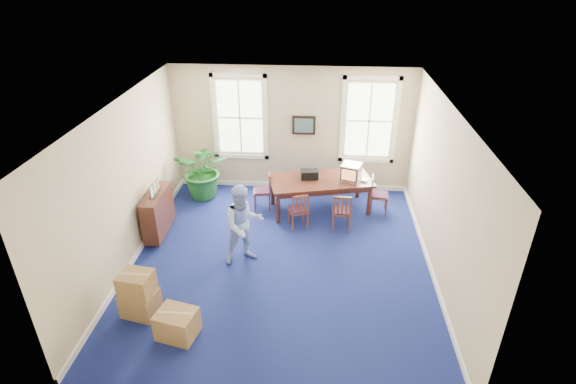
# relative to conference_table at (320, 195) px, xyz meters

# --- Properties ---
(floor) EXTENTS (6.50, 6.50, 0.00)m
(floor) POSITION_rel_conference_table_xyz_m (-0.76, -2.10, -0.41)
(floor) COLOR navy
(floor) RESTS_ON ground
(ceiling) EXTENTS (6.50, 6.50, 0.00)m
(ceiling) POSITION_rel_conference_table_xyz_m (-0.76, -2.10, 2.79)
(ceiling) COLOR white
(ceiling) RESTS_ON ground
(wall_back) EXTENTS (6.50, 0.00, 6.50)m
(wall_back) POSITION_rel_conference_table_xyz_m (-0.76, 1.15, 1.19)
(wall_back) COLOR tan
(wall_back) RESTS_ON ground
(wall_front) EXTENTS (6.50, 0.00, 6.50)m
(wall_front) POSITION_rel_conference_table_xyz_m (-0.76, -5.35, 1.19)
(wall_front) COLOR tan
(wall_front) RESTS_ON ground
(wall_left) EXTENTS (0.00, 6.50, 6.50)m
(wall_left) POSITION_rel_conference_table_xyz_m (-3.76, -2.10, 1.19)
(wall_left) COLOR tan
(wall_left) RESTS_ON ground
(wall_right) EXTENTS (0.00, 6.50, 6.50)m
(wall_right) POSITION_rel_conference_table_xyz_m (2.24, -2.10, 1.19)
(wall_right) COLOR tan
(wall_right) RESTS_ON ground
(baseboard_back) EXTENTS (6.00, 0.04, 0.12)m
(baseboard_back) POSITION_rel_conference_table_xyz_m (-0.76, 1.12, -0.35)
(baseboard_back) COLOR white
(baseboard_back) RESTS_ON ground
(baseboard_left) EXTENTS (0.04, 6.50, 0.12)m
(baseboard_left) POSITION_rel_conference_table_xyz_m (-3.73, -2.10, -0.35)
(baseboard_left) COLOR white
(baseboard_left) RESTS_ON ground
(baseboard_right) EXTENTS (0.04, 6.50, 0.12)m
(baseboard_right) POSITION_rel_conference_table_xyz_m (2.21, -2.10, -0.35)
(baseboard_right) COLOR white
(baseboard_right) RESTS_ON ground
(window_left) EXTENTS (1.40, 0.12, 2.20)m
(window_left) POSITION_rel_conference_table_xyz_m (-2.06, 1.13, 1.49)
(window_left) COLOR white
(window_left) RESTS_ON ground
(window_right) EXTENTS (1.40, 0.12, 2.20)m
(window_right) POSITION_rel_conference_table_xyz_m (1.14, 1.13, 1.49)
(window_right) COLOR white
(window_right) RESTS_ON ground
(wall_picture) EXTENTS (0.58, 0.06, 0.48)m
(wall_picture) POSITION_rel_conference_table_xyz_m (-0.46, 1.10, 1.34)
(wall_picture) COLOR black
(wall_picture) RESTS_ON ground
(conference_table) EXTENTS (2.56, 1.61, 0.81)m
(conference_table) POSITION_rel_conference_table_xyz_m (0.00, 0.00, 0.00)
(conference_table) COLOR #462117
(conference_table) RESTS_ON ground
(crt_tv) EXTENTS (0.56, 0.58, 0.39)m
(crt_tv) POSITION_rel_conference_table_xyz_m (0.70, 0.05, 0.60)
(crt_tv) COLOR #B7B7BC
(crt_tv) RESTS_ON conference_table
(game_console) EXTENTS (0.20, 0.21, 0.04)m
(game_console) POSITION_rel_conference_table_xyz_m (1.03, 0.00, 0.43)
(game_console) COLOR white
(game_console) RESTS_ON conference_table
(equipment_bag) EXTENTS (0.43, 0.31, 0.20)m
(equipment_bag) POSITION_rel_conference_table_xyz_m (-0.27, 0.05, 0.51)
(equipment_bag) COLOR black
(equipment_bag) RESTS_ON conference_table
(chair_near_left) EXTENTS (0.51, 0.51, 0.89)m
(chair_near_left) POSITION_rel_conference_table_xyz_m (-0.49, -0.81, 0.04)
(chair_near_left) COLOR brown
(chair_near_left) RESTS_ON ground
(chair_near_right) EXTENTS (0.41, 0.41, 0.91)m
(chair_near_right) POSITION_rel_conference_table_xyz_m (0.49, -0.81, 0.05)
(chair_near_right) COLOR brown
(chair_near_right) RESTS_ON ground
(chair_end_left) EXTENTS (0.46, 0.46, 0.91)m
(chair_end_left) POSITION_rel_conference_table_xyz_m (-1.40, 0.00, 0.05)
(chair_end_left) COLOR brown
(chair_end_left) RESTS_ON ground
(chair_end_right) EXTENTS (0.45, 0.45, 0.91)m
(chair_end_right) POSITION_rel_conference_table_xyz_m (1.40, 0.00, 0.05)
(chair_end_right) COLOR brown
(chair_end_right) RESTS_ON ground
(man) EXTENTS (1.02, 0.94, 1.68)m
(man) POSITION_rel_conference_table_xyz_m (-1.49, -2.15, 0.43)
(man) COLOR #96B1ED
(man) RESTS_ON ground
(credenza) EXTENTS (0.36, 1.20, 0.94)m
(credenza) POSITION_rel_conference_table_xyz_m (-3.51, -1.35, 0.07)
(credenza) COLOR #462117
(credenza) RESTS_ON ground
(brochure_rack) EXTENTS (0.29, 0.62, 0.27)m
(brochure_rack) POSITION_rel_conference_table_xyz_m (-3.50, -1.35, 0.67)
(brochure_rack) COLOR #99999E
(brochure_rack) RESTS_ON credenza
(potted_plant) EXTENTS (1.44, 1.28, 1.48)m
(potted_plant) POSITION_rel_conference_table_xyz_m (-2.92, 0.45, 0.34)
(potted_plant) COLOR #1B5B20
(potted_plant) RESTS_ON ground
(cardboard_boxes) EXTENTS (1.87, 1.87, 0.89)m
(cardboard_boxes) POSITION_rel_conference_table_xyz_m (-2.82, -3.70, 0.04)
(cardboard_boxes) COLOR #A27A47
(cardboard_boxes) RESTS_ON ground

